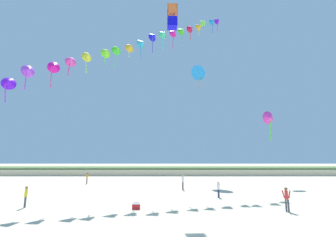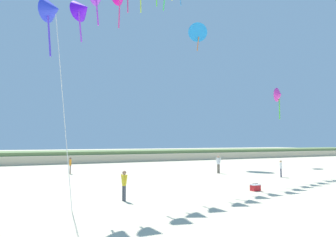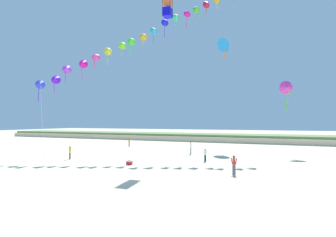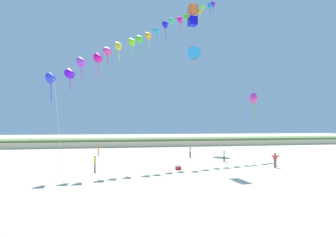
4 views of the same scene
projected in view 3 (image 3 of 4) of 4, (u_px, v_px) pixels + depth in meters
The scene contains 12 objects.
ground_plane at pixel (110, 176), 18.72m from camera, with size 240.00×240.00×0.00m, color beige.
dune_ridge at pixel (204, 137), 55.32m from camera, with size 120.00×10.76×1.66m.
person_near_left at pixel (129, 142), 41.48m from camera, with size 0.22×0.56×1.60m.
person_near_right at pixel (205, 154), 25.56m from camera, with size 0.42×0.42×1.48m.
person_mid_center at pixel (70, 152), 27.13m from camera, with size 0.24×0.55×1.58m.
person_far_left at pixel (234, 164), 19.10m from camera, with size 0.57×0.28×1.66m.
person_far_right at pixel (191, 147), 31.39m from camera, with size 0.32×0.60×1.76m.
kite_banner_string at pixel (155, 28), 32.09m from camera, with size 24.54×19.44×27.44m.
large_kite_low_lead at pixel (287, 88), 30.84m from camera, with size 1.97×1.26×4.22m.
large_kite_mid_trail at pixel (225, 44), 39.34m from camera, with size 3.30×3.20×4.02m.
large_kite_high_solo at pixel (167, 7), 26.74m from camera, with size 1.05×1.05×2.50m.
beach_cooler at pixel (129, 163), 23.69m from camera, with size 0.58×0.41×0.46m.
Camera 3 is at (11.20, -15.86, 4.49)m, focal length 24.00 mm.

